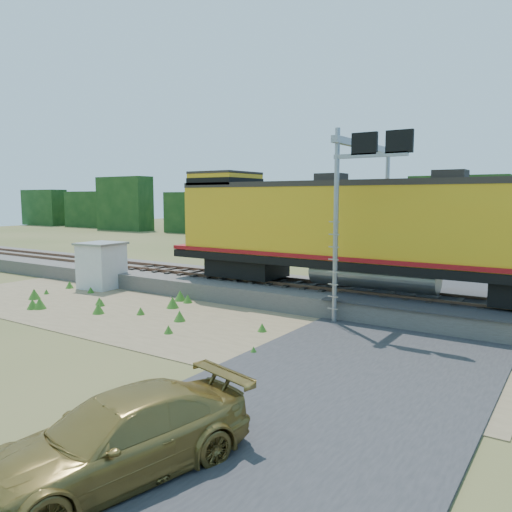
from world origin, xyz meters
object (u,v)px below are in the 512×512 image
Objects in this scene: locomotive at (367,229)px; shed at (102,265)px; signal_gantry at (368,180)px; car at (119,437)px.

locomotive reaches higher than shed.
locomotive is 14.02m from shed.
signal_gantry is (13.79, 2.11, 4.25)m from shed.
locomotive is 14.86m from car.
car is at bearing -44.19° from shed.
signal_gantry is 1.51× the size of car.
locomotive reaches higher than car.
signal_gantry reaches higher than locomotive.
signal_gantry is at bearing -70.88° from locomotive.
shed is at bearing -168.40° from locomotive.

